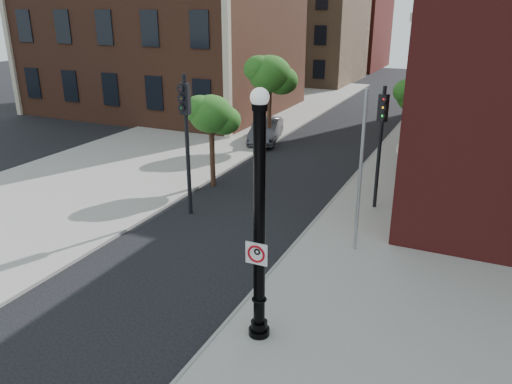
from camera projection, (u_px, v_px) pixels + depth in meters
The scene contains 15 objects.
ground at pixel (168, 301), 14.05m from camera, with size 120.00×120.00×0.00m, color black.
sidewalk_right at pixel (432, 210), 20.18m from camera, with size 8.00×60.00×0.12m, color gray.
sidewalk_left at pixel (209, 131), 32.87m from camera, with size 10.00×50.00×0.12m, color gray.
curb_edge at pixel (338, 195), 21.72m from camera, with size 0.10×60.00×0.14m, color gray.
bg_building_tan_a at pixel (303, 24), 54.09m from camera, with size 12.00×12.00×12.00m, color #806145.
bg_building_red at pixel (338, 29), 66.34m from camera, with size 12.00×12.00×10.00m, color maroon.
lamppost at pixel (259, 234), 11.49m from camera, with size 0.53×0.53×6.23m.
no_parking_sign at pixel (256, 254), 11.51m from camera, with size 0.55×0.06×0.55m.
parked_car at pixel (266, 130), 30.35m from camera, with size 1.51×4.34×1.43m, color #323137.
traffic_signal_left at pixel (186, 122), 18.72m from camera, with size 0.40×0.47×5.51m.
traffic_signal_right at pixel (381, 129), 19.23m from camera, with size 0.41×0.44×5.01m.
utility_pole at pixel (360, 175), 15.95m from camera, with size 0.11×0.11×5.47m, color #999999.
street_tree_a at pixel (212, 115), 21.98m from camera, with size 2.33×2.10×4.19m.
street_tree_b at pixel (271, 75), 28.40m from camera, with size 2.91×2.63×5.24m.
street_tree_c at pixel (417, 97), 25.47m from camera, with size 2.44×2.20×4.39m.
Camera 1 is at (7.33, -9.92, 7.80)m, focal length 35.00 mm.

